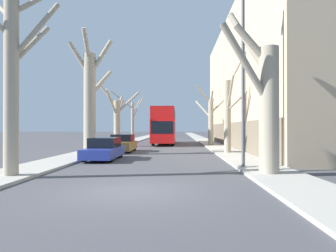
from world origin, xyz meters
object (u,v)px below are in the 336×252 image
object	(u,v)px
street_tree_right_0	(265,101)
parked_car_0	(104,149)
street_tree_left_1	(90,98)
street_tree_left_0	(13,73)
street_tree_left_2	(117,118)
street_tree_left_3	(132,119)
street_tree_right_1	(229,112)
lamp_post	(241,65)
street_tree_right_2	(211,118)
double_decker_bus	(164,124)
parked_car_1	(123,144)

from	to	relation	value
street_tree_right_0	parked_car_0	world-z (taller)	street_tree_right_0
street_tree_left_1	parked_car_0	bearing A→B (deg)	-60.37
street_tree_left_0	street_tree_left_2	size ratio (longest dim) A/B	1.18
street_tree_left_3	parked_car_0	bearing A→B (deg)	-85.40
street_tree_left_1	parked_car_0	world-z (taller)	street_tree_left_1
street_tree_right_1	parked_car_0	distance (m)	9.89
street_tree_left_1	street_tree_left_2	world-z (taller)	street_tree_left_1
street_tree_left_0	lamp_post	world-z (taller)	lamp_post
street_tree_right_2	parked_car_0	xyz separation A→B (m)	(-8.14, -14.27, -2.44)
street_tree_right_0	lamp_post	distance (m)	2.89
street_tree_left_0	double_decker_bus	world-z (taller)	street_tree_left_0
parked_car_1	lamp_post	world-z (taller)	lamp_post
street_tree_left_0	parked_car_1	distance (m)	13.64
street_tree_right_0	lamp_post	size ratio (longest dim) A/B	0.79
street_tree_right_1	street_tree_left_2	bearing A→B (deg)	139.94
street_tree_left_1	street_tree_right_2	bearing A→B (deg)	47.56
street_tree_left_0	double_decker_bus	distance (m)	25.50
street_tree_left_3	double_decker_bus	bearing A→B (deg)	-49.12
street_tree_right_2	parked_car_0	world-z (taller)	street_tree_right_2
street_tree_left_3	lamp_post	distance (m)	29.23
street_tree_left_2	parked_car_0	bearing A→B (deg)	-81.61
street_tree_right_0	street_tree_right_1	size ratio (longest dim) A/B	0.87
street_tree_right_0	double_decker_bus	world-z (taller)	street_tree_right_0
street_tree_left_3	street_tree_right_0	xyz separation A→B (m)	(10.14, -29.65, -0.18)
street_tree_right_2	parked_car_0	size ratio (longest dim) A/B	1.46
street_tree_left_2	parked_car_1	world-z (taller)	street_tree_left_2
street_tree_left_1	street_tree_left_2	bearing A→B (deg)	90.36
street_tree_left_2	street_tree_right_1	xyz separation A→B (m)	(10.41, -8.75, 0.12)
street_tree_left_3	street_tree_right_2	size ratio (longest dim) A/B	1.07
street_tree_left_3	street_tree_right_2	distance (m)	13.71
street_tree_right_2	parked_car_0	distance (m)	16.61
street_tree_left_1	double_decker_bus	xyz separation A→B (m)	(4.80, 14.73, -1.79)
street_tree_left_0	street_tree_left_3	size ratio (longest dim) A/B	1.17
street_tree_right_0	street_tree_left_1	bearing A→B (deg)	137.26
parked_car_1	lamp_post	distance (m)	13.39
parked_car_1	lamp_post	xyz separation A→B (m)	(7.69, -10.07, 4.34)
street_tree_right_1	lamp_post	world-z (taller)	lamp_post
street_tree_left_3	street_tree_right_0	bearing A→B (deg)	-71.13
street_tree_left_1	street_tree_right_2	distance (m)	14.90
street_tree_left_2	parked_car_1	bearing A→B (deg)	-74.62
street_tree_left_0	parked_car_0	bearing A→B (deg)	74.70
street_tree_left_2	lamp_post	xyz separation A→B (m)	(9.63, -17.13, 1.94)
street_tree_right_0	street_tree_right_1	xyz separation A→B (m)	(0.23, 10.46, 0.10)
street_tree_left_0	street_tree_right_1	bearing A→B (deg)	47.62
parked_car_1	street_tree_left_3	bearing A→B (deg)	96.19
street_tree_left_3	street_tree_right_1	xyz separation A→B (m)	(10.37, -19.19, -0.07)
street_tree_left_0	lamp_post	bearing A→B (deg)	17.28
parked_car_0	parked_car_1	size ratio (longest dim) A/B	1.07
street_tree_left_3	street_tree_right_1	world-z (taller)	street_tree_right_1
parked_car_1	street_tree_left_2	bearing A→B (deg)	105.38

